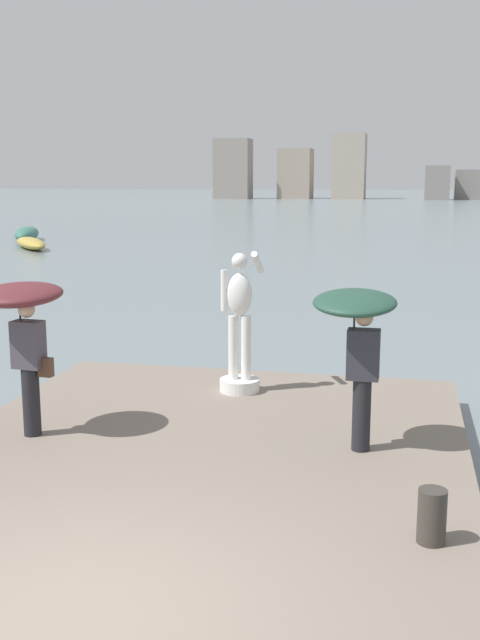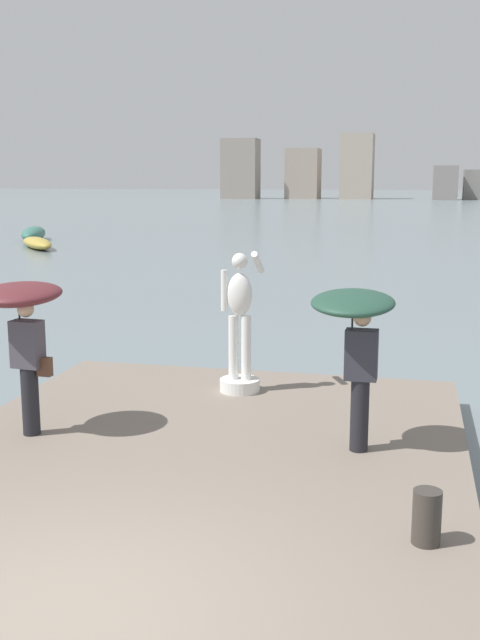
% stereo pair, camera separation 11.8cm
% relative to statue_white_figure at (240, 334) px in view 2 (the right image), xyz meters
% --- Properties ---
extents(ground_plane, '(400.00, 400.00, 0.00)m').
position_rel_statue_white_figure_xyz_m(ground_plane, '(0.05, 33.79, -1.29)').
color(ground_plane, slate).
extents(pier, '(6.43, 10.48, 0.40)m').
position_rel_statue_white_figure_xyz_m(pier, '(0.05, -3.97, -1.09)').
color(pier, slate).
rests_on(pier, ground).
extents(statue_white_figure, '(0.61, 0.87, 2.16)m').
position_rel_statue_white_figure_xyz_m(statue_white_figure, '(0.00, 0.00, 0.00)').
color(statue_white_figure, white).
rests_on(statue_white_figure, pier).
extents(onlooker_left, '(1.17, 1.19, 1.96)m').
position_rel_statue_white_figure_xyz_m(onlooker_left, '(-2.23, -2.50, 0.67)').
color(onlooker_left, black).
rests_on(onlooker_left, pier).
extents(onlooker_right, '(1.00, 1.02, 1.96)m').
position_rel_statue_white_figure_xyz_m(onlooker_right, '(1.89, -2.17, 0.61)').
color(onlooker_right, black).
rests_on(onlooker_right, pier).
extents(mooring_bollard, '(0.26, 0.26, 0.50)m').
position_rel_statue_white_figure_xyz_m(mooring_bollard, '(2.73, -4.43, -0.64)').
color(mooring_bollard, '#38332D').
rests_on(mooring_bollard, pier).
extents(boat_near, '(2.96, 5.13, 0.83)m').
position_rel_statue_white_figure_xyz_m(boat_near, '(-19.19, 29.50, -0.87)').
color(boat_near, '#336B5B').
rests_on(boat_near, ground).
extents(boat_mid, '(3.92, 4.52, 0.58)m').
position_rel_statue_white_figure_xyz_m(boat_mid, '(-16.66, 25.12, -1.00)').
color(boat_mid, '#B2993D').
rests_on(boat_mid, ground).
extents(distant_skyline, '(61.07, 10.70, 11.27)m').
position_rel_statue_white_figure_xyz_m(distant_skyline, '(-4.46, 125.10, 3.21)').
color(distant_skyline, gray).
rests_on(distant_skyline, ground).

